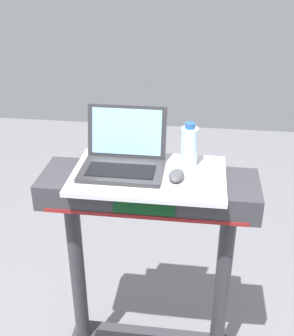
# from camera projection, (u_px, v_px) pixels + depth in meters

# --- Properties ---
(desk_board) EXTENTS (0.62, 0.39, 0.02)m
(desk_board) POSITION_uv_depth(u_px,v_px,m) (149.00, 175.00, 1.76)
(desk_board) COLOR silver
(desk_board) RESTS_ON treadmill_base
(laptop) EXTENTS (0.33, 0.28, 0.23)m
(laptop) POSITION_uv_depth(u_px,v_px,m) (123.00, 158.00, 1.78)
(laptop) COLOR #2D2D30
(laptop) RESTS_ON desk_board
(computer_mouse) EXTENTS (0.07, 0.11, 0.03)m
(computer_mouse) POSITION_uv_depth(u_px,v_px,m) (176.00, 175.00, 1.71)
(computer_mouse) COLOR #4C4C51
(computer_mouse) RESTS_ON desk_board
(water_bottle) EXTENTS (0.07, 0.07, 0.19)m
(water_bottle) POSITION_uv_depth(u_px,v_px,m) (189.00, 146.00, 1.79)
(water_bottle) COLOR silver
(water_bottle) RESTS_ON desk_board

